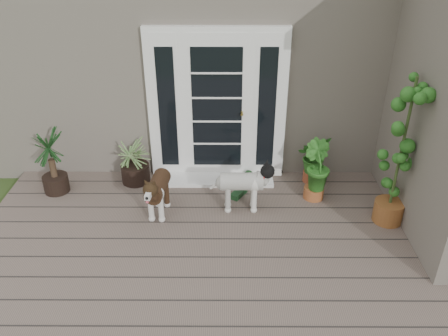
{
  "coord_description": "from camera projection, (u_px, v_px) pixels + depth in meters",
  "views": [
    {
      "loc": [
        -0.08,
        -3.26,
        3.55
      ],
      "look_at": [
        -0.1,
        1.75,
        0.7
      ],
      "focal_mm": 36.63,
      "sensor_mm": 36.0,
      "label": 1
    }
  ],
  "objects": [
    {
      "name": "clog_right",
      "position": [
        239.0,
        192.0,
        6.25
      ],
      "size": [
        0.31,
        0.37,
        0.1
      ],
      "primitive_type": null,
      "rotation": [
        0.0,
        0.0,
        -0.56
      ],
      "color": "#15361A",
      "rests_on": "deck"
    },
    {
      "name": "door_unit",
      "position": [
        217.0,
        106.0,
        6.26
      ],
      "size": [
        1.9,
        0.14,
        2.15
      ],
      "primitive_type": "cube",
      "color": "white",
      "rests_on": "deck"
    },
    {
      "name": "house_main",
      "position": [
        231.0,
        42.0,
        7.86
      ],
      "size": [
        7.4,
        4.0,
        3.1
      ],
      "primitive_type": "cube",
      "color": "#665E54",
      "rests_on": "ground"
    },
    {
      "name": "herb_b",
      "position": [
        315.0,
        178.0,
        6.07
      ],
      "size": [
        0.58,
        0.58,
        0.62
      ],
      "primitive_type": "imported",
      "rotation": [
        0.0,
        0.0,
        2.18
      ],
      "color": "#244F16",
      "rests_on": "deck"
    },
    {
      "name": "sapling",
      "position": [
        401.0,
        152.0,
        5.29
      ],
      "size": [
        0.64,
        0.64,
        1.95
      ],
      "primitive_type": null,
      "rotation": [
        0.0,
        0.0,
        -0.13
      ],
      "color": "#265719",
      "rests_on": "deck"
    },
    {
      "name": "herb_c",
      "position": [
        399.0,
        166.0,
        6.4
      ],
      "size": [
        0.38,
        0.38,
        0.58
      ],
      "primitive_type": "imported",
      "rotation": [
        0.0,
        0.0,
        4.69
      ],
      "color": "#174D16",
      "rests_on": "deck"
    },
    {
      "name": "clog_left",
      "position": [
        249.0,
        178.0,
        6.59
      ],
      "size": [
        0.15,
        0.31,
        0.09
      ],
      "primitive_type": null,
      "rotation": [
        0.0,
        0.0,
        0.03
      ],
      "color": "black",
      "rests_on": "deck"
    },
    {
      "name": "deck",
      "position": [
        233.0,
        282.0,
        4.91
      ],
      "size": [
        6.2,
        4.6,
        0.12
      ],
      "primitive_type": "cube",
      "color": "#6B5B4C",
      "rests_on": "ground"
    },
    {
      "name": "yucca",
      "position": [
        52.0,
        161.0,
        6.14
      ],
      "size": [
        0.77,
        0.77,
        0.94
      ],
      "primitive_type": null,
      "rotation": [
        0.0,
        0.0,
        -0.2
      ],
      "color": "black",
      "rests_on": "deck"
    },
    {
      "name": "herb_a",
      "position": [
        313.0,
        163.0,
        6.46
      ],
      "size": [
        0.63,
        0.63,
        0.58
      ],
      "primitive_type": "imported",
      "rotation": [
        0.0,
        0.0,
        1.03
      ],
      "color": "#1B5F1F",
      "rests_on": "deck"
    },
    {
      "name": "white_dog",
      "position": [
        241.0,
        189.0,
        5.84
      ],
      "size": [
        0.73,
        0.32,
        0.61
      ],
      "primitive_type": null,
      "rotation": [
        0.0,
        0.0,
        -1.56
      ],
      "color": "silver",
      "rests_on": "deck"
    },
    {
      "name": "spider_plant",
      "position": [
        134.0,
        159.0,
        6.43
      ],
      "size": [
        0.85,
        0.85,
        0.71
      ],
      "primitive_type": null,
      "rotation": [
        0.0,
        0.0,
        0.33
      ],
      "color": "#8AA062",
      "rests_on": "deck"
    },
    {
      "name": "brindle_dog",
      "position": [
        158.0,
        194.0,
        5.76
      ],
      "size": [
        0.38,
        0.75,
        0.6
      ],
      "primitive_type": null,
      "rotation": [
        0.0,
        0.0,
        3.04
      ],
      "color": "#402817",
      "rests_on": "deck"
    },
    {
      "name": "door_step",
      "position": [
        217.0,
        179.0,
        6.6
      ],
      "size": [
        1.6,
        0.4,
        0.05
      ],
      "primitive_type": "cube",
      "color": "white",
      "rests_on": "deck"
    }
  ]
}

